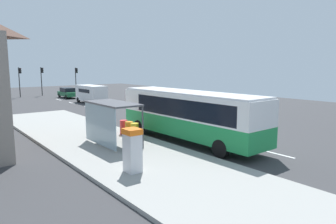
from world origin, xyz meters
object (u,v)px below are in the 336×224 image
object	(u,v)px
white_van	(91,93)
traffic_light_far_side	(20,77)
traffic_light_near_side	(76,76)
traffic_light_median	(42,77)
recycling_bin_yellow	(135,130)
recycling_bin_orange	(129,129)
bus	(188,113)
recycling_bin_red	(124,127)
sedan_near	(68,93)
bus_shelter	(108,113)
ticket_machine	(132,150)

from	to	relation	value
white_van	traffic_light_far_side	xyz separation A→B (m)	(-5.30, 13.88, 1.71)
traffic_light_near_side	traffic_light_median	distance (m)	5.35
recycling_bin_yellow	recycling_bin_orange	world-z (taller)	same
bus	recycling_bin_red	world-z (taller)	bus
sedan_near	recycling_bin_red	xyz separation A→B (m)	(-6.50, -27.85, -0.14)
recycling_bin_orange	bus	bearing A→B (deg)	-51.34
recycling_bin_red	traffic_light_near_side	distance (m)	33.90
bus	bus_shelter	world-z (taller)	bus
traffic_light_near_side	traffic_light_far_side	world-z (taller)	traffic_light_far_side
white_van	traffic_light_median	world-z (taller)	traffic_light_median
recycling_bin_orange	recycling_bin_red	world-z (taller)	same
white_van	traffic_light_far_side	bearing A→B (deg)	110.89
recycling_bin_yellow	bus_shelter	bearing A→B (deg)	-163.78
recycling_bin_red	bus_shelter	xyz separation A→B (m)	(-2.21, -2.04, 1.44)
ticket_machine	traffic_light_near_side	size ratio (longest dim) A/B	0.43
white_van	sedan_near	distance (m)	8.54
bus_shelter	traffic_light_near_side	bearing A→B (deg)	70.91
recycling_bin_orange	traffic_light_far_side	xyz separation A→B (m)	(1.10, 33.90, 2.40)
traffic_light_far_side	bus_shelter	world-z (taller)	traffic_light_far_side
bus	sedan_near	world-z (taller)	bus
white_van	traffic_light_median	bearing A→B (deg)	96.97
white_van	recycling_bin_red	distance (m)	20.37
traffic_light_near_side	recycling_bin_orange	bearing A→B (deg)	-106.34
sedan_near	recycling_bin_yellow	bearing A→B (deg)	-102.53
bus	traffic_light_near_side	xyz separation A→B (m)	(7.22, 36.21, 1.18)
bus	bus_shelter	distance (m)	5.03
ticket_machine	recycling_bin_red	size ratio (longest dim) A/B	2.04
recycling_bin_orange	bus_shelter	distance (m)	2.96
sedan_near	recycling_bin_red	size ratio (longest dim) A/B	4.64
sedan_near	traffic_light_median	bearing A→B (deg)	107.13
white_van	bus_shelter	distance (m)	23.05
bus	sedan_near	xyz separation A→B (m)	(4.01, 31.66, -1.05)
white_van	bus_shelter	size ratio (longest dim) A/B	1.31
bus_shelter	recycling_bin_yellow	bearing A→B (deg)	16.22
traffic_light_far_side	bus_shelter	size ratio (longest dim) A/B	1.14
sedan_near	recycling_bin_orange	xyz separation A→B (m)	(-6.50, -28.55, -0.14)
bus	recycling_bin_orange	distance (m)	4.16
recycling_bin_red	traffic_light_median	xyz separation A→B (m)	(4.60, 34.00, 2.41)
recycling_bin_orange	recycling_bin_red	distance (m)	0.70
recycling_bin_orange	white_van	bearing A→B (deg)	72.27
recycling_bin_red	white_van	bearing A→B (deg)	71.67
bus	white_van	world-z (taller)	bus
white_van	sedan_near	xyz separation A→B (m)	(0.10, 8.53, -0.55)
traffic_light_near_side	bus_shelter	size ratio (longest dim) A/B	1.13
recycling_bin_yellow	sedan_near	bearing A→B (deg)	77.47
ticket_machine	white_van	bearing A→B (deg)	69.19
traffic_light_near_side	bus_shelter	xyz separation A→B (m)	(-11.92, -34.44, -0.93)
recycling_bin_orange	ticket_machine	bearing A→B (deg)	-119.82
ticket_machine	recycling_bin_red	bearing A→B (deg)	62.72
bus	ticket_machine	bearing A→B (deg)	-152.54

